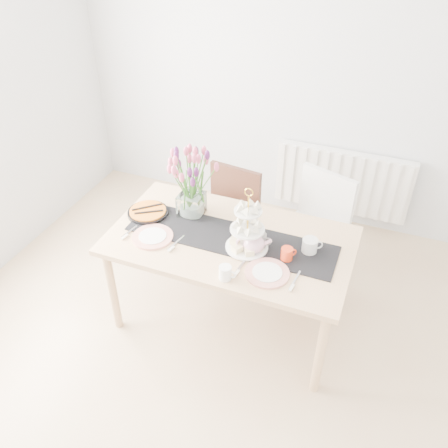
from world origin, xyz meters
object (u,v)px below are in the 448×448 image
at_px(chair_brown, 228,214).
at_px(mug_grey, 259,241).
at_px(cream_jug, 310,246).
at_px(dining_table, 230,247).
at_px(teapot, 254,243).
at_px(tulip_vase, 190,174).
at_px(cake_stand, 247,234).
at_px(tart_tin, 148,212).
at_px(radiator, 342,182).
at_px(mug_white, 225,273).
at_px(chair_white, 316,221).
at_px(plate_left, 153,237).
at_px(mug_orange, 287,254).
at_px(plate_right, 267,273).

bearing_deg(chair_brown, mug_grey, -46.13).
xyz_separation_m(chair_brown, cream_jug, (0.75, -0.52, 0.29)).
distance_m(dining_table, teapot, 0.25).
distance_m(chair_brown, tulip_vase, 0.72).
bearing_deg(cream_jug, cake_stand, 172.10).
relative_size(chair_brown, teapot, 4.03).
distance_m(chair_brown, mug_grey, 0.80).
bearing_deg(tart_tin, dining_table, -3.91).
xyz_separation_m(radiator, dining_table, (-0.51, -1.49, 0.22)).
bearing_deg(mug_white, cake_stand, 86.58).
bearing_deg(mug_white, radiator, 79.20).
bearing_deg(chair_white, teapot, -89.07).
relative_size(cream_jug, plate_left, 0.36).
bearing_deg(chair_white, tulip_vase, -126.74).
height_order(teapot, cream_jug, teapot).
distance_m(chair_brown, cream_jug, 0.96).
distance_m(cream_jug, plate_left, 1.02).
relative_size(chair_brown, cream_jug, 8.85).
height_order(chair_white, cake_stand, cake_stand).
relative_size(dining_table, chair_white, 1.75).
height_order(tulip_vase, mug_orange, tulip_vase).
height_order(radiator, mug_orange, mug_orange).
relative_size(mug_white, plate_right, 0.33).
height_order(dining_table, tart_tin, tart_tin).
bearing_deg(cake_stand, teapot, -17.00).
height_order(teapot, mug_white, teapot).
distance_m(plate_left, plate_right, 0.81).
height_order(radiator, cake_stand, cake_stand).
relative_size(tulip_vase, cream_jug, 6.13).
height_order(tart_tin, mug_white, mug_white).
height_order(mug_grey, plate_left, mug_grey).
relative_size(teapot, mug_orange, 2.43).
bearing_deg(plate_left, chair_brown, 71.84).
distance_m(radiator, mug_orange, 1.60).
bearing_deg(cake_stand, cream_jug, 16.31).
bearing_deg(tulip_vase, mug_white, -48.93).
relative_size(mug_grey, mug_orange, 1.23).
bearing_deg(mug_orange, mug_grey, 122.81).
xyz_separation_m(mug_orange, plate_left, (-0.88, -0.11, -0.04)).
distance_m(dining_table, plate_right, 0.41).
bearing_deg(plate_right, cream_jug, 57.80).
bearing_deg(cream_jug, tulip_vase, 148.95).
height_order(chair_brown, tart_tin, chair_brown).
distance_m(radiator, plate_left, 1.96).
bearing_deg(tulip_vase, chair_white, 33.80).
height_order(chair_white, teapot, chair_white).
bearing_deg(plate_right, tart_tin, 163.75).
relative_size(tulip_vase, mug_grey, 5.52).
distance_m(dining_table, cream_jug, 0.53).
height_order(radiator, mug_grey, mug_grey).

